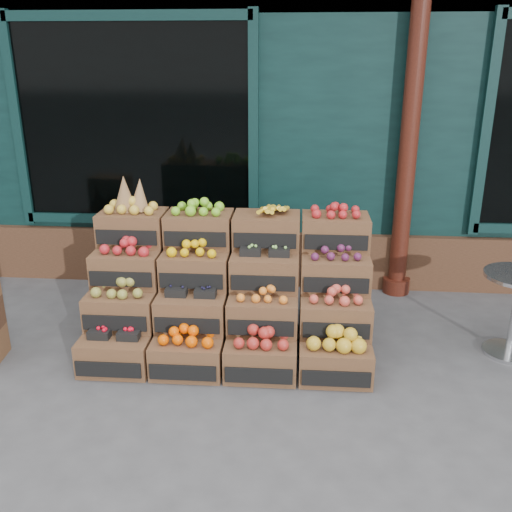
{
  "coord_description": "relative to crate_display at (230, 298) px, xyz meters",
  "views": [
    {
      "loc": [
        0.18,
        -3.73,
        2.45
      ],
      "look_at": [
        -0.2,
        0.7,
        0.85
      ],
      "focal_mm": 40.0,
      "sensor_mm": 36.0,
      "label": 1
    }
  ],
  "objects": [
    {
      "name": "ground",
      "position": [
        0.43,
        -0.72,
        -0.45
      ],
      "size": [
        60.0,
        60.0,
        0.0
      ],
      "primitive_type": "plane",
      "color": "#424245",
      "rests_on": "ground"
    },
    {
      "name": "shop_facade",
      "position": [
        0.43,
        4.39,
        1.95
      ],
      "size": [
        12.0,
        6.24,
        4.8
      ],
      "color": "black",
      "rests_on": "ground"
    },
    {
      "name": "crate_display",
      "position": [
        0.0,
        0.0,
        0.0
      ],
      "size": [
        2.35,
        1.16,
        1.46
      ],
      "rotation": [
        0.0,
        0.0,
        0.01
      ],
      "color": "brown",
      "rests_on": "ground"
    },
    {
      "name": "shopkeeper",
      "position": [
        -1.1,
        2.12,
        0.57
      ],
      "size": [
        0.85,
        0.67,
        2.04
      ],
      "primitive_type": "imported",
      "rotation": [
        0.0,
        0.0,
        2.87
      ],
      "color": "#164E18",
      "rests_on": "ground"
    }
  ]
}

